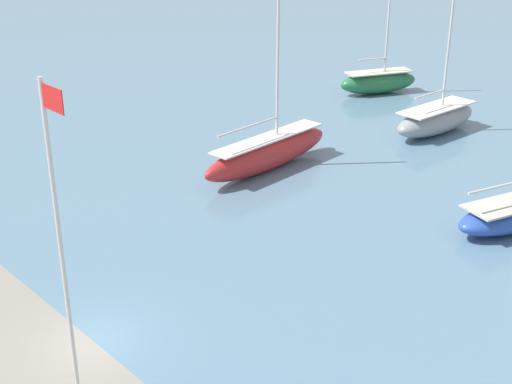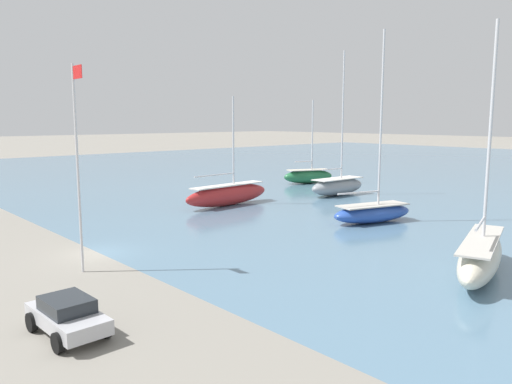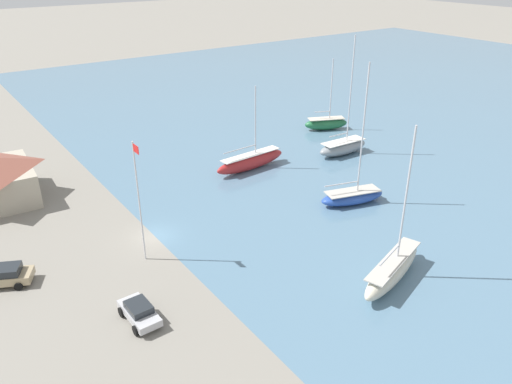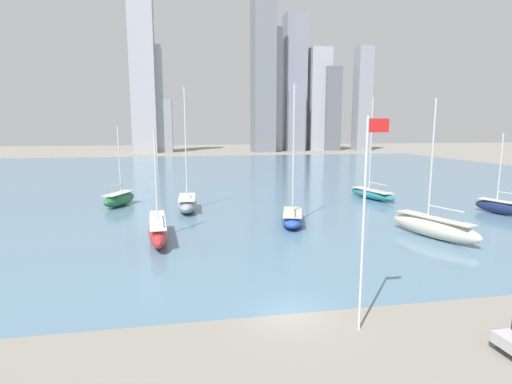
% 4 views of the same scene
% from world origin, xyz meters
% --- Properties ---
extents(ground_plane, '(500.00, 500.00, 0.00)m').
position_xyz_m(ground_plane, '(0.00, 0.00, 0.00)').
color(ground_plane, gray).
extents(flag_pole, '(1.24, 0.14, 11.59)m').
position_xyz_m(flag_pole, '(3.32, -2.44, 6.28)').
color(flag_pole, silver).
rests_on(flag_pole, ground_plane).
extents(sailboat_green, '(4.78, 7.26, 11.20)m').
position_xyz_m(sailboat_green, '(-15.06, 36.79, 1.04)').
color(sailboat_green, '#236B3D').
rests_on(sailboat_green, harbor_water).
extents(sailboat_red, '(2.59, 10.82, 10.89)m').
position_xyz_m(sailboat_red, '(-8.63, 17.67, 1.13)').
color(sailboat_red, '#B72828').
rests_on(sailboat_red, harbor_water).
extents(sailboat_gray, '(2.86, 8.16, 16.22)m').
position_xyz_m(sailboat_gray, '(-5.62, 31.36, 1.10)').
color(sailboat_gray, gray).
rests_on(sailboat_gray, harbor_water).
extents(sailboat_blue, '(4.54, 8.04, 15.81)m').
position_xyz_m(sailboat_blue, '(6.12, 21.45, 0.92)').
color(sailboat_blue, '#284CA8').
rests_on(sailboat_blue, harbor_water).
extents(sailboat_cream, '(5.03, 10.27, 13.87)m').
position_xyz_m(sailboat_cream, '(18.68, 13.65, 1.14)').
color(sailboat_cream, beige).
rests_on(sailboat_cream, harbor_water).
extents(parked_sedan_silver, '(4.32, 2.26, 1.55)m').
position_xyz_m(parked_sedan_silver, '(11.02, -6.33, 0.82)').
color(parked_sedan_silver, '#B7B7BC').
rests_on(parked_sedan_silver, ground_plane).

